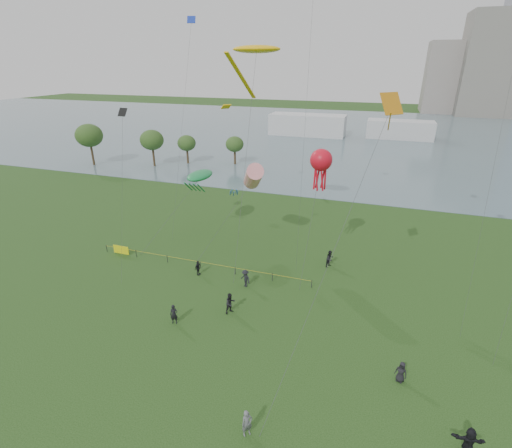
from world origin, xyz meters
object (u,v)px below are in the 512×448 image
(fence, at_px, (150,255))
(kite_flyer, at_px, (247,423))
(kite_stingray, at_px, (256,50))
(kite_octopus, at_px, (321,161))

(fence, distance_m, kite_flyer, 24.04)
(kite_flyer, distance_m, kite_stingray, 31.67)
(fence, bearing_deg, kite_octopus, 11.69)
(fence, relative_size, kite_stingray, 1.11)
(kite_octopus, bearing_deg, fence, -152.08)
(fence, bearing_deg, kite_flyer, -43.82)
(kite_stingray, distance_m, kite_octopus, 12.45)
(fence, xyz_separation_m, kite_stingray, (10.23, 6.53, 20.74))
(fence, xyz_separation_m, kite_octopus, (17.65, 3.65, 11.17))
(kite_stingray, xyz_separation_m, kite_octopus, (7.42, -2.88, -9.58))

